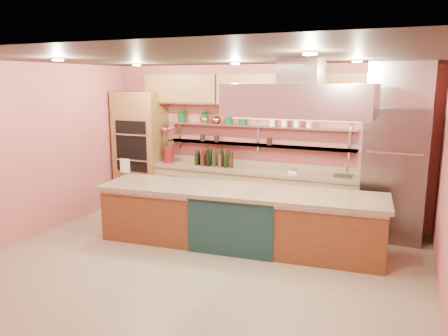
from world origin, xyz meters
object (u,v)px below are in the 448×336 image
at_px(island, 239,218).
at_px(green_canister, 243,119).
at_px(refrigerator, 394,174).
at_px(flower_vase, 169,154).
at_px(copper_kettle, 217,120).
at_px(kitchen_scale, 293,171).

xyz_separation_m(island, green_canister, (-0.54, 1.54, 1.36)).
bearing_deg(green_canister, refrigerator, -4.92).
height_order(flower_vase, copper_kettle, copper_kettle).
distance_m(refrigerator, island, 2.57).
height_order(kitchen_scale, green_canister, green_canister).
bearing_deg(kitchen_scale, refrigerator, 12.59).
bearing_deg(green_canister, kitchen_scale, -12.02).
height_order(island, copper_kettle, copper_kettle).
bearing_deg(kitchen_scale, green_canister, -179.09).
distance_m(flower_vase, kitchen_scale, 2.49).
bearing_deg(green_canister, copper_kettle, 180.00).
height_order(kitchen_scale, copper_kettle, copper_kettle).
height_order(refrigerator, copper_kettle, refrigerator).
height_order(copper_kettle, green_canister, green_canister).
relative_size(refrigerator, kitchen_scale, 13.73).
distance_m(island, green_canister, 2.13).
relative_size(refrigerator, flower_vase, 6.42).
xyz_separation_m(flower_vase, green_canister, (1.46, 0.22, 0.71)).
xyz_separation_m(flower_vase, kitchen_scale, (2.49, 0.00, -0.12)).
bearing_deg(refrigerator, copper_kettle, 175.89).
distance_m(kitchen_scale, copper_kettle, 1.77).
bearing_deg(copper_kettle, refrigerator, -4.11).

